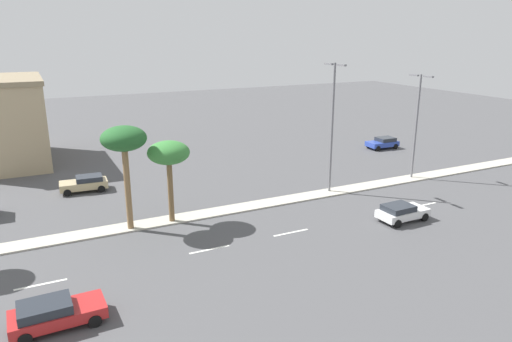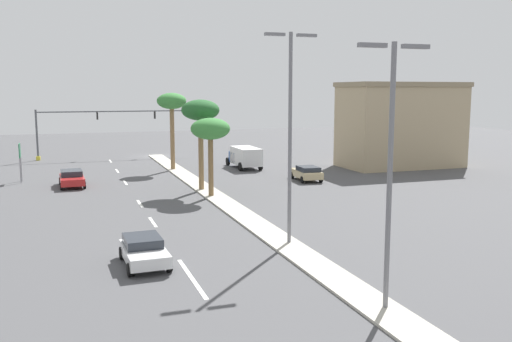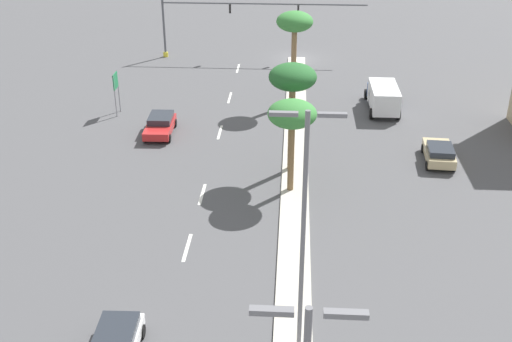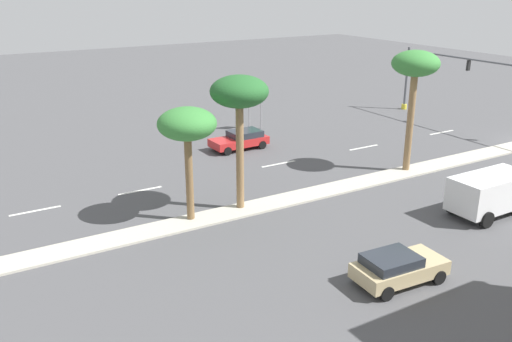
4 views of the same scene
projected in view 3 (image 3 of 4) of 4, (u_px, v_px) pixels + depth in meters
The scene contains 15 objects.
ground_plane at pixel (294, 240), 36.36m from camera, with size 160.00×160.00×0.00m, color #4C4C4F.
lane_stripe_front at pixel (238, 68), 65.13m from camera, with size 0.20×2.80×0.01m, color silver.
lane_stripe_left at pixel (230, 98), 57.35m from camera, with size 0.20×2.80×0.01m, color silver.
lane_stripe_right at pixel (220, 132), 50.29m from camera, with size 0.20×2.80×0.01m, color silver.
lane_stripe_center at pixel (202, 194), 41.16m from camera, with size 0.20×2.80×0.01m, color silver.
lane_stripe_outboard at pixel (187, 248), 35.63m from camera, with size 0.20×2.80×0.01m, color silver.
traffic_signal_gantry at pixel (221, 18), 66.65m from camera, with size 21.65×0.53×6.14m.
directional_road_sign at pixel (116, 85), 52.70m from camera, with size 0.10×1.34×3.58m.
palm_tree_front at pixel (295, 25), 52.78m from camera, with size 3.08×3.08×8.05m.
palm_tree_inboard at pixel (293, 80), 41.43m from camera, with size 3.17×3.17×7.54m.
palm_tree_mid at pixel (292, 116), 39.23m from camera, with size 3.09×3.09×6.16m.
street_lamp_rear at pixel (304, 221), 25.48m from camera, with size 2.90×0.24×11.28m.
sedan_red_leading at pixel (160, 125), 49.77m from camera, with size 2.21×4.46×1.39m.
sedan_tan_outboard at pixel (439, 153), 45.11m from camera, with size 2.25×4.19×1.40m.
box_truck at pixel (383, 96), 54.01m from camera, with size 2.51×6.06×2.30m.
Camera 3 is at (0.31, 66.67, 19.92)m, focal length 44.40 mm.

